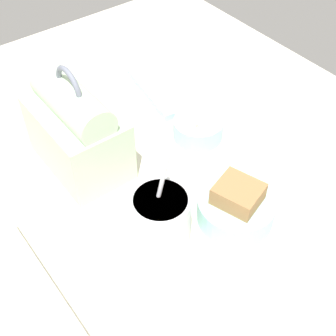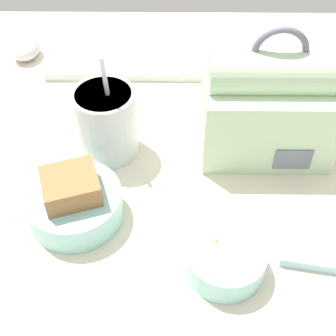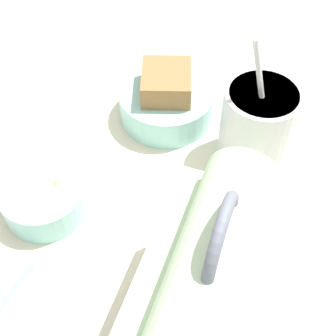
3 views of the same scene
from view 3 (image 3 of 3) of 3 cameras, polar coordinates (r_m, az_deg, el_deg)
The scene contains 5 objects.
desk_surface at distance 64.16cm, azimuth 0.54°, elevation -1.70°, with size 140.00×110.00×2.00cm.
lunch_bag at distance 45.62cm, azimuth 5.27°, elevation -14.89°, with size 20.44×13.03×22.46cm.
soup_cup at distance 62.43cm, azimuth 10.85°, elevation 5.16°, with size 9.81×9.81×19.53cm.
bento_bowl_sandwich at distance 69.07cm, azimuth -0.19°, elevation 8.27°, with size 13.78×13.78×8.28cm.
bento_bowl_snacks at distance 60.57cm, azimuth -14.84°, elevation -3.55°, with size 10.56×10.56×5.14cm.
Camera 3 is at (36.60, 12.19, 52.27)cm, focal length 50.00 mm.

